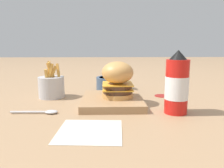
% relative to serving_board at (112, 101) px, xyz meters
% --- Properties ---
extents(ground_plane, '(6.00, 6.00, 0.00)m').
position_rel_serving_board_xyz_m(ground_plane, '(-0.01, -0.05, -0.01)').
color(ground_plane, '#9E7A56').
extents(serving_board, '(0.26, 0.22, 0.03)m').
position_rel_serving_board_xyz_m(serving_board, '(0.00, 0.00, 0.00)').
color(serving_board, '#A37A51').
rests_on(serving_board, ground_plane).
extents(burger, '(0.12, 0.12, 0.13)m').
position_rel_serving_board_xyz_m(burger, '(-0.00, -0.02, 0.08)').
color(burger, tan).
rests_on(burger, serving_board).
extents(ketchup_bottle, '(0.07, 0.07, 0.20)m').
position_rel_serving_board_xyz_m(ketchup_bottle, '(-0.11, -0.20, 0.08)').
color(ketchup_bottle, red).
rests_on(ketchup_bottle, ground_plane).
extents(fries_basket, '(0.11, 0.11, 0.15)m').
position_rel_serving_board_xyz_m(fries_basket, '(0.11, 0.25, 0.03)').
color(fries_basket, '#B7B7BC').
rests_on(fries_basket, ground_plane).
extents(side_bowl, '(0.16, 0.16, 0.06)m').
position_rel_serving_board_xyz_m(side_bowl, '(0.26, -0.01, 0.02)').
color(side_bowl, '#384C66').
rests_on(side_bowl, ground_plane).
extents(spoon, '(0.03, 0.15, 0.01)m').
position_rel_serving_board_xyz_m(spoon, '(-0.11, 0.22, -0.01)').
color(spoon, silver).
rests_on(spoon, ground_plane).
extents(ketchup_puddle, '(0.06, 0.06, 0.00)m').
position_rel_serving_board_xyz_m(ketchup_puddle, '(0.12, -0.22, -0.01)').
color(ketchup_puddle, '#9E140F').
rests_on(ketchup_puddle, ground_plane).
extents(parchment_square, '(0.17, 0.17, 0.00)m').
position_rel_serving_board_xyz_m(parchment_square, '(-0.26, 0.06, -0.01)').
color(parchment_square, beige).
rests_on(parchment_square, ground_plane).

